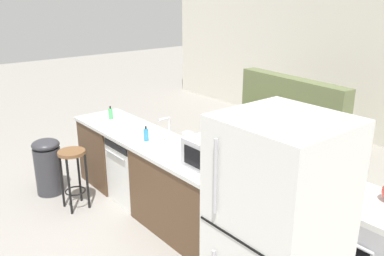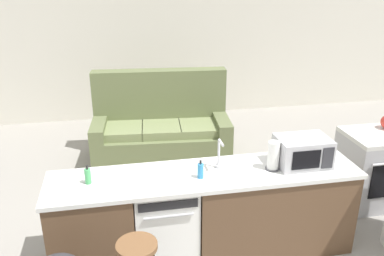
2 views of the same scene
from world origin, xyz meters
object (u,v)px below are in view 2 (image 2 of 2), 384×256
(dishwasher, at_px, (165,221))
(couch, at_px, (161,130))
(dish_soap_bottle, at_px, (88,176))
(stove_range, at_px, (374,168))
(microwave, at_px, (302,151))
(soap_bottle, at_px, (200,171))
(paper_towel_roll, at_px, (273,156))

(dishwasher, xyz_separation_m, couch, (0.26, 2.40, -0.03))
(dish_soap_bottle, height_order, couch, couch)
(stove_range, bearing_deg, couch, 141.72)
(dishwasher, distance_m, microwave, 1.49)
(couch, bearing_deg, soap_bottle, -88.34)
(stove_range, relative_size, dish_soap_bottle, 5.11)
(stove_range, relative_size, paper_towel_roll, 3.19)
(paper_towel_roll, relative_size, couch, 0.14)
(dishwasher, distance_m, couch, 2.41)
(paper_towel_roll, bearing_deg, dishwasher, 177.80)
(dish_soap_bottle, distance_m, couch, 2.62)
(stove_range, xyz_separation_m, couch, (-2.34, 1.85, -0.06))
(microwave, bearing_deg, stove_range, 23.76)
(microwave, height_order, soap_bottle, microwave)
(paper_towel_roll, height_order, dish_soap_bottle, paper_towel_roll)
(paper_towel_roll, distance_m, couch, 2.64)
(soap_bottle, xyz_separation_m, dish_soap_bottle, (-1.00, 0.09, 0.00))
(microwave, relative_size, soap_bottle, 2.84)
(paper_towel_roll, height_order, soap_bottle, paper_towel_roll)
(soap_bottle, bearing_deg, dish_soap_bottle, 174.63)
(dishwasher, relative_size, couch, 0.41)
(stove_range, height_order, microwave, microwave)
(dish_soap_bottle, bearing_deg, stove_range, 9.22)
(microwave, xyz_separation_m, dish_soap_bottle, (-2.02, 0.02, -0.07))
(microwave, bearing_deg, couch, 114.50)
(dishwasher, bearing_deg, stove_range, 11.91)
(dishwasher, height_order, soap_bottle, soap_bottle)
(paper_towel_roll, bearing_deg, stove_range, 20.66)
(dishwasher, xyz_separation_m, soap_bottle, (0.33, -0.08, 0.55))
(soap_bottle, relative_size, dish_soap_bottle, 1.00)
(microwave, distance_m, dish_soap_bottle, 2.02)
(stove_range, bearing_deg, dish_soap_bottle, -170.78)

